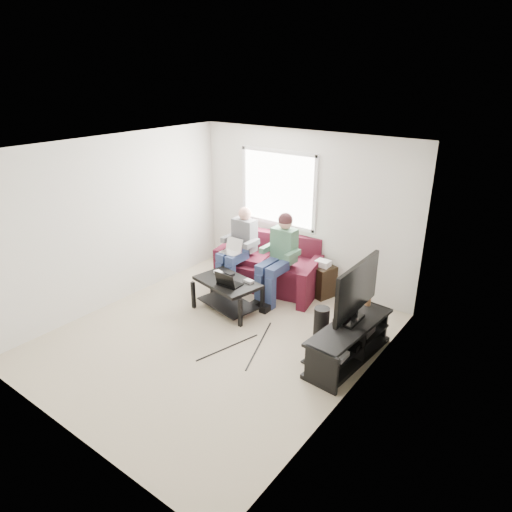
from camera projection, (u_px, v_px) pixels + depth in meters
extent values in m
plane|color=#BAA791|center=(216.00, 337.00, 6.36)|extent=(4.50, 4.50, 0.00)
plane|color=white|center=(209.00, 148.00, 5.37)|extent=(4.50, 4.50, 0.00)
plane|color=silver|center=(303.00, 210.00, 7.54)|extent=(4.50, 0.00, 4.50)
plane|color=silver|center=(50.00, 323.00, 4.20)|extent=(4.50, 0.00, 4.50)
plane|color=silver|center=(115.00, 222.00, 6.97)|extent=(0.00, 4.50, 4.50)
plane|color=silver|center=(356.00, 293.00, 4.76)|extent=(0.00, 4.50, 4.50)
cube|color=white|center=(278.00, 188.00, 7.69)|extent=(1.40, 0.01, 1.20)
cube|color=silver|center=(278.00, 189.00, 7.68)|extent=(1.48, 0.04, 1.28)
cube|color=#47111D|center=(267.00, 274.00, 7.80)|extent=(1.67, 1.12, 0.43)
cube|color=#47111D|center=(280.00, 245.00, 7.90)|extent=(1.54, 0.52, 0.44)
cube|color=#47111D|center=(229.00, 258.00, 8.23)|extent=(0.34, 0.93, 0.61)
cube|color=#47111D|center=(310.00, 282.00, 7.30)|extent=(0.34, 0.93, 0.61)
cube|color=#47111D|center=(249.00, 255.00, 7.89)|extent=(0.84, 0.83, 0.10)
cube|color=#47111D|center=(286.00, 266.00, 7.48)|extent=(0.84, 0.83, 0.10)
cube|color=navy|center=(228.00, 255.00, 7.60)|extent=(0.16, 0.45, 0.14)
cube|color=navy|center=(237.00, 257.00, 7.49)|extent=(0.16, 0.45, 0.14)
cube|color=navy|center=(221.00, 277.00, 7.59)|extent=(0.13, 0.13, 0.53)
cube|color=navy|center=(230.00, 280.00, 7.48)|extent=(0.13, 0.13, 0.53)
cube|color=slate|center=(244.00, 235.00, 7.68)|extent=(0.40, 0.22, 0.55)
sphere|color=#DC9C89|center=(245.00, 213.00, 7.55)|extent=(0.22, 0.22, 0.22)
cube|color=navy|center=(267.00, 266.00, 7.16)|extent=(0.16, 0.45, 0.14)
cube|color=navy|center=(278.00, 269.00, 7.05)|extent=(0.16, 0.45, 0.14)
cube|color=navy|center=(260.00, 289.00, 7.15)|extent=(0.13, 0.13, 0.53)
cube|color=navy|center=(270.00, 293.00, 7.04)|extent=(0.13, 0.13, 0.53)
cube|color=#585B5A|center=(284.00, 245.00, 7.24)|extent=(0.40, 0.22, 0.55)
sphere|color=#DC9C89|center=(285.00, 222.00, 7.11)|extent=(0.22, 0.22, 0.22)
sphere|color=#351A1D|center=(285.00, 220.00, 7.10)|extent=(0.23, 0.23, 0.23)
cube|color=black|center=(227.00, 282.00, 6.91)|extent=(1.09, 0.79, 0.05)
cube|color=black|center=(228.00, 303.00, 7.05)|extent=(1.00, 0.69, 0.02)
cube|color=black|center=(193.00, 295.00, 7.06)|extent=(0.05, 0.05, 0.44)
cube|color=black|center=(240.00, 313.00, 6.55)|extent=(0.05, 0.05, 0.44)
cube|color=black|center=(217.00, 283.00, 7.47)|extent=(0.05, 0.05, 0.44)
cube|color=black|center=(262.00, 299.00, 6.95)|extent=(0.05, 0.05, 0.44)
cube|color=silver|center=(218.00, 272.00, 7.14)|extent=(0.16, 0.13, 0.04)
cube|color=black|center=(230.00, 274.00, 7.09)|extent=(0.15, 0.11, 0.04)
cube|color=gray|center=(249.00, 281.00, 6.84)|extent=(0.15, 0.11, 0.04)
cube|color=black|center=(350.00, 327.00, 5.71)|extent=(0.56, 1.51, 0.04)
cube|color=black|center=(349.00, 342.00, 5.80)|extent=(0.51, 1.45, 0.03)
cube|color=black|center=(348.00, 356.00, 5.88)|extent=(0.56, 1.51, 0.06)
cube|color=black|center=(321.00, 370.00, 5.26)|extent=(0.45, 0.07, 0.49)
cube|color=black|center=(372.00, 319.00, 6.33)|extent=(0.45, 0.07, 0.49)
cube|color=black|center=(354.00, 321.00, 5.77)|extent=(0.12, 0.40, 0.04)
cube|color=black|center=(355.00, 315.00, 5.74)|extent=(0.06, 0.06, 0.12)
cube|color=black|center=(357.00, 288.00, 5.59)|extent=(0.05, 1.10, 0.65)
cube|color=#E83670|center=(355.00, 287.00, 5.61)|extent=(0.01, 1.01, 0.58)
cube|color=black|center=(346.00, 316.00, 5.82)|extent=(0.12, 0.50, 0.10)
cylinder|color=#9F6E44|center=(368.00, 301.00, 6.18)|extent=(0.08, 0.08, 0.12)
cube|color=silver|center=(334.00, 354.00, 5.48)|extent=(0.30, 0.22, 0.06)
cube|color=gray|center=(359.00, 328.00, 6.00)|extent=(0.34, 0.26, 0.08)
cube|color=black|center=(347.00, 341.00, 5.74)|extent=(0.38, 0.30, 0.07)
cylinder|color=black|center=(321.00, 324.00, 6.22)|extent=(0.21, 0.21, 0.48)
cube|color=black|center=(314.00, 357.00, 5.89)|extent=(0.19, 0.42, 0.02)
cube|color=black|center=(322.00, 281.00, 7.45)|extent=(0.35, 0.35, 0.52)
cube|color=silver|center=(323.00, 263.00, 7.33)|extent=(0.22, 0.18, 0.10)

